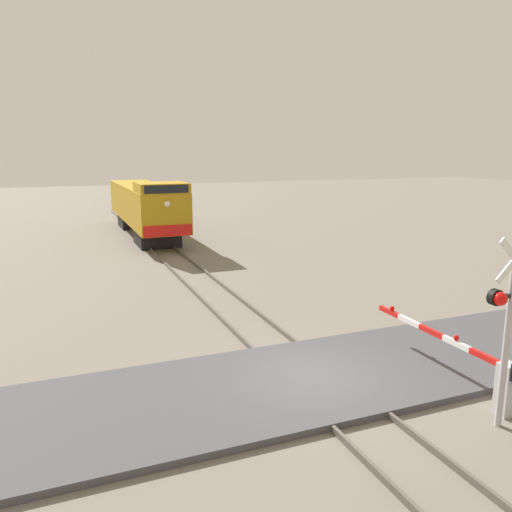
% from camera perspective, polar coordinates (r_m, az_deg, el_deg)
% --- Properties ---
extents(ground_plane, '(160.00, 160.00, 0.00)m').
position_cam_1_polar(ground_plane, '(13.34, 6.39, -13.96)').
color(ground_plane, slate).
extents(rail_track_left, '(0.08, 80.00, 0.15)m').
position_cam_1_polar(rail_track_left, '(13.01, 3.52, -14.24)').
color(rail_track_left, '#59544C').
rests_on(rail_track_left, ground_plane).
extents(rail_track_right, '(0.08, 80.00, 0.15)m').
position_cam_1_polar(rail_track_right, '(13.63, 9.13, -13.10)').
color(rail_track_right, '#59544C').
rests_on(rail_track_right, ground_plane).
extents(road_surface, '(36.00, 4.50, 0.17)m').
position_cam_1_polar(road_surface, '(13.30, 6.40, -13.64)').
color(road_surface, '#47474C').
rests_on(road_surface, ground_plane).
extents(locomotive, '(2.89, 15.43, 4.01)m').
position_cam_1_polar(locomotive, '(35.75, -12.50, 5.60)').
color(locomotive, black).
rests_on(locomotive, ground_plane).
extents(crossing_signal, '(1.18, 0.33, 4.14)m').
position_cam_1_polar(crossing_signal, '(11.55, 26.98, -5.61)').
color(crossing_signal, '#ADADB2').
rests_on(crossing_signal, ground_plane).
extents(crossing_gate, '(0.36, 5.23, 1.32)m').
position_cam_1_polar(crossing_gate, '(13.05, 24.69, -11.70)').
color(crossing_gate, silver).
rests_on(crossing_gate, ground_plane).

